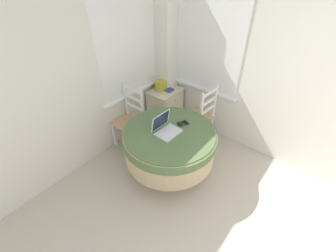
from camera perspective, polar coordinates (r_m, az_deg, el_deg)
The scene contains 10 objects.
corner_room_shell at distance 2.78m, azimuth 4.51°, elevation 10.58°, with size 4.44×4.84×2.55m.
round_dining_table at distance 2.98m, azimuth 0.41°, elevation -4.23°, with size 1.23×1.23×0.73m.
laptop at distance 2.83m, azimuth -0.57°, elevation -0.58°, with size 0.32×0.28×0.24m.
computer_mouse at distance 2.96m, azimuth 3.16°, elevation 0.59°, with size 0.06×0.10×0.05m.
cell_phone at distance 3.02m, azimuth 4.45°, elevation 0.88°, with size 0.09×0.12×0.01m.
dining_chair_near_back_window at distance 3.54m, azimuth -9.61°, elevation 1.41°, with size 0.39×0.40×1.02m.
dining_chair_near_right_window at distance 3.60m, azimuth 8.14°, elevation 2.28°, with size 0.42×0.41×1.02m.
corner_cabinet at distance 4.10m, azimuth -0.68°, elevation 5.06°, with size 0.57×0.46×0.67m.
storage_box at distance 3.90m, azimuth -1.55°, elevation 10.38°, with size 0.21×0.14×0.17m.
book_on_cabinet at distance 3.93m, azimuth -0.23°, elevation 9.35°, with size 0.14×0.22×0.02m.
Camera 1 is at (-0.78, 0.50, 2.53)m, focal length 24.00 mm.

